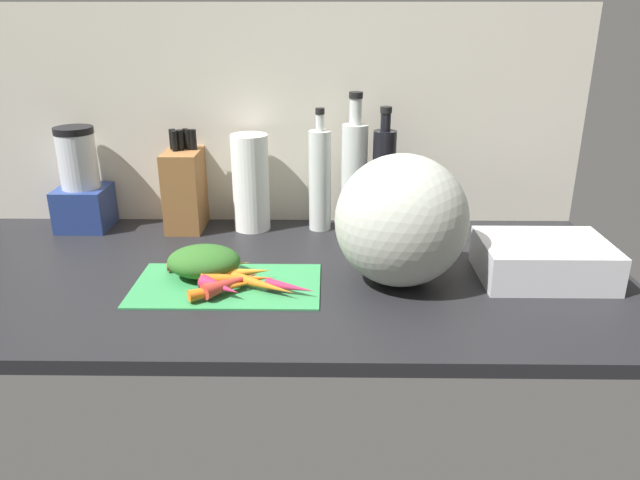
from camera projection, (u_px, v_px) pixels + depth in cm
name	position (u px, v px, depth cm)	size (l,w,h in cm)	color
ground_plane	(269.00, 276.00, 143.71)	(170.00, 80.00, 3.00)	black
wall_back	(278.00, 117.00, 168.37)	(170.00, 3.00, 60.00)	beige
cutting_board	(227.00, 284.00, 134.92)	(41.76, 23.52, 0.80)	#338C4C
carrot_0	(290.00, 287.00, 129.69)	(2.58, 2.58, 11.23)	#B2264C
carrot_1	(201.00, 264.00, 142.16)	(2.00, 2.00, 15.68)	red
carrot_2	(243.00, 273.00, 135.76)	(3.48, 3.48, 12.82)	orange
carrot_3	(238.00, 279.00, 132.80)	(3.33, 3.33, 15.85)	orange
carrot_4	(232.00, 283.00, 130.64)	(3.57, 3.57, 14.03)	red
carrot_5	(261.00, 285.00, 130.61)	(2.75, 2.75, 16.07)	orange
carrot_6	(226.00, 288.00, 129.34)	(2.62, 2.62, 16.63)	orange
carrot_7	(221.00, 266.00, 140.40)	(2.44, 2.44, 13.93)	orange
carrot_8	(220.00, 287.00, 128.82)	(3.34, 3.34, 10.05)	#B2264C
carrot_greens_pile	(204.00, 261.00, 137.30)	(16.69, 12.84, 7.06)	#2D6023
winter_squash	(401.00, 221.00, 131.91)	(29.40, 27.37, 29.55)	#B2B7A8
knife_block	(186.00, 188.00, 167.93)	(9.66, 16.55, 27.68)	#905E33
blender_appliance	(81.00, 186.00, 167.07)	(13.73, 13.73, 28.67)	navy
paper_towel_roll	(251.00, 183.00, 166.01)	(10.11, 10.11, 26.74)	white
bottle_0	(320.00, 179.00, 165.60)	(6.14, 6.14, 33.82)	silver
bottle_1	(354.00, 175.00, 163.69)	(7.05, 7.05, 38.17)	silver
bottle_2	(383.00, 179.00, 163.96)	(6.29, 6.29, 34.41)	black
dish_rack	(543.00, 260.00, 137.72)	(28.85, 21.35, 8.92)	silver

